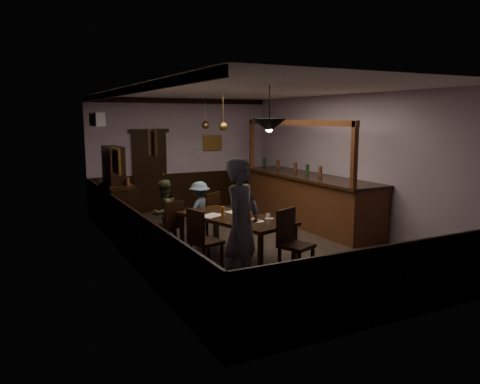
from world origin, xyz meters
TOP-DOWN VIEW (x-y plane):
  - room at (0.00, 0.00)m, footprint 5.01×8.01m
  - dining_table at (-0.72, -0.67)m, footprint 1.60×2.40m
  - chair_far_left at (-1.53, 0.41)m, footprint 0.46×0.46m
  - chair_far_right at (-0.64, 0.68)m, footprint 0.58×0.58m
  - chair_near at (-0.34, -1.93)m, footprint 0.59×0.59m
  - chair_side at (-1.56, -1.13)m, footprint 0.54×0.54m
  - person_standing at (-1.36, -2.18)m, footprint 0.85×0.78m
  - person_seated_left at (-1.60, 0.68)m, footprint 0.80×0.75m
  - person_seated_right at (-0.74, 0.94)m, footprint 0.88×0.72m
  - newspaper_left at (-1.07, -0.42)m, footprint 0.51×0.45m
  - newspaper_right at (-0.49, -0.32)m, footprint 0.47×0.37m
  - napkin at (-0.71, -0.96)m, footprint 0.19×0.19m
  - saucer at (-0.28, -1.12)m, footprint 0.15×0.15m
  - coffee_cup at (-0.27, -1.07)m, footprint 0.10×0.10m
  - pastry_plate at (-0.58, -1.24)m, footprint 0.22×0.22m
  - pastry_ring_a at (-0.63, -1.23)m, footprint 0.13×0.13m
  - pastry_ring_b at (-0.61, -1.15)m, footprint 0.13×0.13m
  - soda_can at (-0.64, -0.72)m, footprint 0.07×0.07m
  - beer_glass at (-0.95, -0.65)m, footprint 0.06×0.06m
  - water_glass at (-0.62, -0.57)m, footprint 0.06×0.06m
  - pepper_mill at (-0.87, -1.51)m, footprint 0.04×0.04m
  - sideboard at (-2.21, 2.02)m, footprint 0.51×1.43m
  - bar_counter at (1.99, 0.91)m, footprint 1.01×4.35m
  - door_back at (-0.90, 3.95)m, footprint 0.90×0.06m
  - ac_unit at (-2.38, 2.90)m, footprint 0.20×0.85m
  - picture_left_small at (-2.46, -1.60)m, footprint 0.04×0.28m
  - picture_left_large at (-2.46, 0.80)m, footprint 0.04×0.62m
  - picture_back at (0.90, 3.96)m, footprint 0.55×0.04m
  - pendant_iron at (-0.48, -1.44)m, footprint 0.56×0.56m
  - pendant_brass_mid at (0.10, 1.55)m, footprint 0.20×0.20m
  - pendant_brass_far at (0.30, 3.03)m, footprint 0.20×0.20m

SIDE VIEW (x-z plane):
  - chair_far_left at x=-1.53m, z-range 0.04..0.97m
  - chair_far_right at x=-0.64m, z-range 0.05..1.04m
  - chair_side at x=-1.56m, z-range 0.05..1.09m
  - chair_near at x=-0.34m, z-range 0.05..1.11m
  - person_seated_right at x=-0.74m, z-range 0.00..1.18m
  - bar_counter at x=1.99m, z-range -0.60..1.84m
  - person_seated_left at x=-1.60m, z-range 0.00..1.30m
  - dining_table at x=-0.72m, z-range 0.31..1.06m
  - napkin at x=-0.71m, z-range 0.75..0.75m
  - newspaper_left at x=-1.07m, z-range 0.75..0.76m
  - newspaper_right at x=-0.49m, z-range 0.75..0.76m
  - saucer at x=-0.28m, z-range 0.75..0.76m
  - pastry_plate at x=-0.58m, z-range 0.75..0.76m
  - sideboard at x=-2.21m, z-range -0.19..1.71m
  - pastry_ring_a at x=-0.63m, z-range 0.77..0.81m
  - pastry_ring_b at x=-0.61m, z-range 0.77..0.81m
  - coffee_cup at x=-0.27m, z-range 0.76..0.84m
  - soda_can at x=-0.64m, z-range 0.75..0.87m
  - pepper_mill at x=-0.87m, z-range 0.75..0.89m
  - water_glass at x=-0.62m, z-range 0.75..0.90m
  - beer_glass at x=-0.95m, z-range 0.75..0.95m
  - person_standing at x=-1.36m, z-range 0.00..1.94m
  - door_back at x=-0.90m, z-range 0.00..2.10m
  - room at x=0.00m, z-range -0.01..3.01m
  - picture_left_large at x=-2.46m, z-range 1.46..1.94m
  - picture_back at x=0.90m, z-range 1.59..2.01m
  - picture_left_small at x=-2.46m, z-range 1.97..2.33m
  - pendant_brass_mid at x=0.10m, z-range 1.89..2.70m
  - pendant_brass_far at x=0.30m, z-range 1.89..2.70m
  - pendant_iron at x=-0.48m, z-range 2.00..2.74m
  - ac_unit at x=-2.38m, z-range 2.30..2.60m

